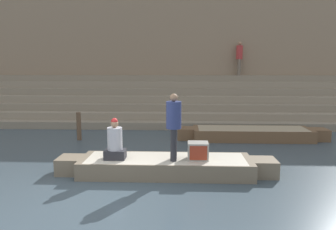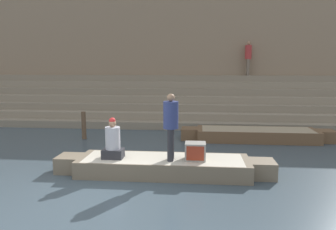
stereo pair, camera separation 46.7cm
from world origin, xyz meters
name	(u,v)px [view 1 (the left image)]	position (x,y,z in m)	size (l,w,h in m)	color
ground_plane	(98,196)	(0.00, 0.00, 0.00)	(120.00, 120.00, 0.00)	#3D4C56
ghat_steps	(147,104)	(0.00, 9.67, 0.77)	(36.00, 4.13, 2.17)	gray
back_wall	(151,49)	(0.00, 11.74, 3.55)	(34.20, 1.28, 7.16)	#937A60
rowboat_main	(166,166)	(1.33, 1.47, 0.22)	(5.42, 1.36, 0.41)	#756651
person_standing	(174,122)	(1.53, 1.33, 1.34)	(0.36, 0.36, 1.62)	#28282D
person_rowing	(115,143)	(0.09, 1.36, 0.81)	(0.51, 0.40, 1.02)	#28282D
tv_set	(198,151)	(2.12, 1.40, 0.63)	(0.50, 0.42, 0.42)	#9E998E
moored_boat_shore	(252,133)	(4.28, 5.45, 0.22)	(5.42, 1.26, 0.42)	brown
mooring_post	(79,126)	(-2.01, 5.13, 0.51)	(0.16, 0.16, 1.01)	brown
person_on_steps	(239,56)	(4.66, 10.85, 3.17)	(0.33, 0.33, 1.72)	#756656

